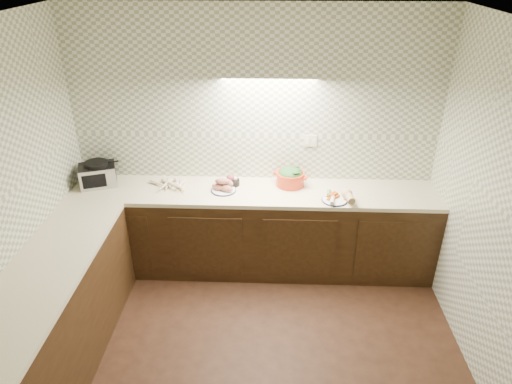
{
  "coord_description": "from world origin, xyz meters",
  "views": [
    {
      "loc": [
        0.18,
        -2.45,
        2.99
      ],
      "look_at": [
        0.03,
        1.25,
        1.02
      ],
      "focal_mm": 32.0,
      "sensor_mm": 36.0,
      "label": 1
    }
  ],
  "objects_px": {
    "veg_plate": "(340,196)",
    "dutch_oven": "(290,177)",
    "parsnip_pile": "(168,186)",
    "toaster_oven": "(98,174)",
    "sweet_potato_plate": "(224,186)",
    "onion_bowl": "(232,181)"
  },
  "relations": [
    {
      "from": "sweet_potato_plate",
      "to": "toaster_oven",
      "type": "bearing_deg",
      "value": 176.11
    },
    {
      "from": "toaster_oven",
      "to": "sweet_potato_plate",
      "type": "bearing_deg",
      "value": -23.49
    },
    {
      "from": "sweet_potato_plate",
      "to": "onion_bowl",
      "type": "relative_size",
      "value": 1.67
    },
    {
      "from": "parsnip_pile",
      "to": "sweet_potato_plate",
      "type": "distance_m",
      "value": 0.56
    },
    {
      "from": "veg_plate",
      "to": "dutch_oven",
      "type": "bearing_deg",
      "value": 147.0
    },
    {
      "from": "parsnip_pile",
      "to": "dutch_oven",
      "type": "distance_m",
      "value": 1.22
    },
    {
      "from": "onion_bowl",
      "to": "parsnip_pile",
      "type": "bearing_deg",
      "value": -170.67
    },
    {
      "from": "toaster_oven",
      "to": "sweet_potato_plate",
      "type": "relative_size",
      "value": 1.65
    },
    {
      "from": "toaster_oven",
      "to": "dutch_oven",
      "type": "height_order",
      "value": "toaster_oven"
    },
    {
      "from": "sweet_potato_plate",
      "to": "onion_bowl",
      "type": "xyz_separation_m",
      "value": [
        0.07,
        0.13,
        -0.01
      ]
    },
    {
      "from": "parsnip_pile",
      "to": "dutch_oven",
      "type": "xyz_separation_m",
      "value": [
        1.21,
        0.12,
        0.07
      ]
    },
    {
      "from": "veg_plate",
      "to": "sweet_potato_plate",
      "type": "bearing_deg",
      "value": 172.32
    },
    {
      "from": "toaster_oven",
      "to": "sweet_potato_plate",
      "type": "height_order",
      "value": "toaster_oven"
    },
    {
      "from": "parsnip_pile",
      "to": "onion_bowl",
      "type": "bearing_deg",
      "value": 9.33
    },
    {
      "from": "toaster_oven",
      "to": "sweet_potato_plate",
      "type": "distance_m",
      "value": 1.27
    },
    {
      "from": "toaster_oven",
      "to": "onion_bowl",
      "type": "distance_m",
      "value": 1.34
    },
    {
      "from": "parsnip_pile",
      "to": "onion_bowl",
      "type": "height_order",
      "value": "onion_bowl"
    },
    {
      "from": "toaster_oven",
      "to": "parsnip_pile",
      "type": "relative_size",
      "value": 1.27
    },
    {
      "from": "veg_plate",
      "to": "parsnip_pile",
      "type": "bearing_deg",
      "value": 173.95
    },
    {
      "from": "toaster_oven",
      "to": "parsnip_pile",
      "type": "bearing_deg",
      "value": -24.38
    },
    {
      "from": "parsnip_pile",
      "to": "veg_plate",
      "type": "relative_size",
      "value": 1.13
    },
    {
      "from": "sweet_potato_plate",
      "to": "dutch_oven",
      "type": "height_order",
      "value": "dutch_oven"
    }
  ]
}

